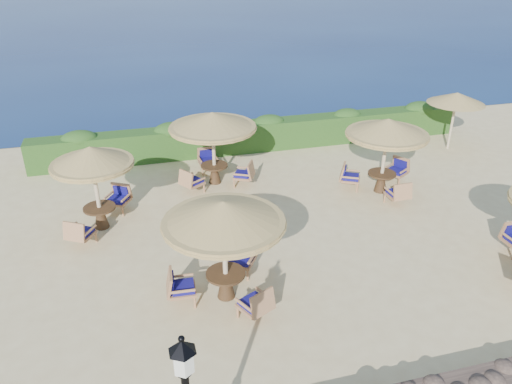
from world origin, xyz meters
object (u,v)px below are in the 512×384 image
extra_parasol (457,98)px  cafe_set_2 (93,170)px  cafe_set_0 (224,229)px  cafe_set_3 (213,131)px  cafe_set_4 (386,140)px

extra_parasol → cafe_set_2: size_ratio=0.87×
cafe_set_2 → cafe_set_0: bearing=-54.9°
extra_parasol → cafe_set_0: cafe_set_0 is taller
cafe_set_3 → cafe_set_4: same height
cafe_set_2 → cafe_set_3: 4.51m
cafe_set_3 → cafe_set_2: bearing=-150.7°
cafe_set_3 → cafe_set_4: size_ratio=1.09×
extra_parasol → cafe_set_4: size_ratio=0.86×
cafe_set_0 → cafe_set_2: size_ratio=1.04×
cafe_set_0 → cafe_set_2: 5.19m
cafe_set_2 → cafe_set_3: (3.93, 2.21, 0.04)m
extra_parasol → cafe_set_3: bearing=-175.8°
extra_parasol → cafe_set_3: (-10.14, -0.75, -0.21)m
cafe_set_0 → cafe_set_3: same height
cafe_set_2 → extra_parasol: bearing=11.9°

